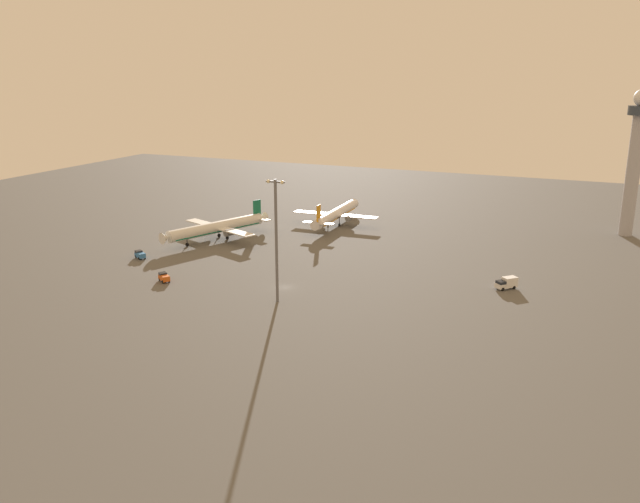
{
  "coord_description": "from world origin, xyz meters",
  "views": [
    {
      "loc": [
        72.24,
        -144.05,
        55.05
      ],
      "look_at": [
        0.44,
        22.08,
        4.0
      ],
      "focal_mm": 36.68,
      "sensor_mm": 36.0,
      "label": 1
    }
  ],
  "objects_px": {
    "control_tower": "(635,154)",
    "airplane_near_gate": "(218,227)",
    "catering_truck": "(507,283)",
    "maintenance_van": "(164,277)",
    "cargo_loader": "(140,255)",
    "airplane_taxiway_distant": "(336,214)",
    "apron_light_central": "(276,234)"
  },
  "relations": [
    {
      "from": "cargo_loader",
      "to": "maintenance_van",
      "type": "relative_size",
      "value": 1.01
    },
    {
      "from": "airplane_taxiway_distant",
      "to": "apron_light_central",
      "type": "bearing_deg",
      "value": -79.3
    },
    {
      "from": "cargo_loader",
      "to": "maintenance_van",
      "type": "xyz_separation_m",
      "value": [
        19.9,
        -15.24,
        0.0
      ]
    },
    {
      "from": "apron_light_central",
      "to": "cargo_loader",
      "type": "bearing_deg",
      "value": 162.63
    },
    {
      "from": "airplane_taxiway_distant",
      "to": "catering_truck",
      "type": "bearing_deg",
      "value": -37.3
    },
    {
      "from": "control_tower",
      "to": "catering_truck",
      "type": "xyz_separation_m",
      "value": [
        -29.02,
        -73.73,
        -26.06
      ]
    },
    {
      "from": "airplane_taxiway_distant",
      "to": "apron_light_central",
      "type": "relative_size",
      "value": 1.35
    },
    {
      "from": "cargo_loader",
      "to": "maintenance_van",
      "type": "distance_m",
      "value": 25.06
    },
    {
      "from": "maintenance_van",
      "to": "apron_light_central",
      "type": "height_order",
      "value": "apron_light_central"
    },
    {
      "from": "maintenance_van",
      "to": "apron_light_central",
      "type": "relative_size",
      "value": 0.15
    },
    {
      "from": "maintenance_van",
      "to": "airplane_near_gate",
      "type": "bearing_deg",
      "value": 48.75
    },
    {
      "from": "cargo_loader",
      "to": "catering_truck",
      "type": "bearing_deg",
      "value": -52.12
    },
    {
      "from": "control_tower",
      "to": "cargo_loader",
      "type": "height_order",
      "value": "control_tower"
    },
    {
      "from": "airplane_near_gate",
      "to": "catering_truck",
      "type": "distance_m",
      "value": 96.36
    },
    {
      "from": "airplane_taxiway_distant",
      "to": "maintenance_van",
      "type": "bearing_deg",
      "value": -103.95
    },
    {
      "from": "airplane_taxiway_distant",
      "to": "catering_truck",
      "type": "relative_size",
      "value": 7.15
    },
    {
      "from": "airplane_near_gate",
      "to": "maintenance_van",
      "type": "distance_m",
      "value": 45.23
    },
    {
      "from": "cargo_loader",
      "to": "apron_light_central",
      "type": "bearing_deg",
      "value": -77.59
    },
    {
      "from": "apron_light_central",
      "to": "catering_truck",
      "type": "bearing_deg",
      "value": 32.65
    },
    {
      "from": "airplane_taxiway_distant",
      "to": "catering_truck",
      "type": "distance_m",
      "value": 83.15
    },
    {
      "from": "airplane_taxiway_distant",
      "to": "airplane_near_gate",
      "type": "bearing_deg",
      "value": -130.15
    },
    {
      "from": "control_tower",
      "to": "catering_truck",
      "type": "relative_size",
      "value": 8.53
    },
    {
      "from": "airplane_near_gate",
      "to": "cargo_loader",
      "type": "relative_size",
      "value": 8.9
    },
    {
      "from": "catering_truck",
      "to": "maintenance_van",
      "type": "distance_m",
      "value": 90.04
    },
    {
      "from": "cargo_loader",
      "to": "apron_light_central",
      "type": "height_order",
      "value": "apron_light_central"
    },
    {
      "from": "control_tower",
      "to": "cargo_loader",
      "type": "bearing_deg",
      "value": -146.47
    },
    {
      "from": "control_tower",
      "to": "airplane_near_gate",
      "type": "bearing_deg",
      "value": -154.26
    },
    {
      "from": "control_tower",
      "to": "airplane_near_gate",
      "type": "height_order",
      "value": "control_tower"
    },
    {
      "from": "airplane_taxiway_distant",
      "to": "maintenance_van",
      "type": "xyz_separation_m",
      "value": [
        -17.48,
        -78.81,
        -2.77
      ]
    },
    {
      "from": "control_tower",
      "to": "airplane_near_gate",
      "type": "relative_size",
      "value": 1.19
    },
    {
      "from": "cargo_loader",
      "to": "apron_light_central",
      "type": "distance_m",
      "value": 59.5
    },
    {
      "from": "airplane_taxiway_distant",
      "to": "cargo_loader",
      "type": "bearing_deg",
      "value": -121.9
    }
  ]
}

